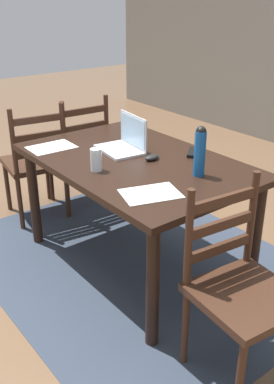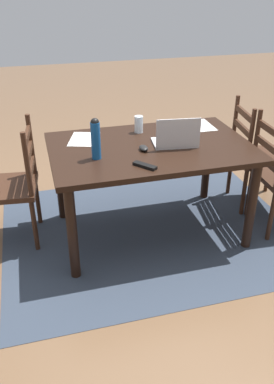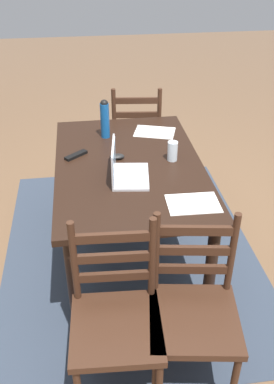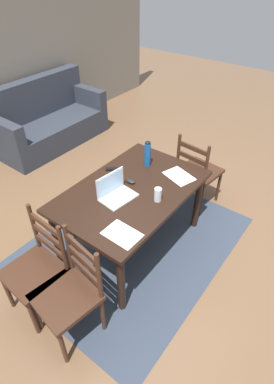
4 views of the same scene
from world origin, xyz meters
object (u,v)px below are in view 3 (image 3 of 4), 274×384
chair_left_far (116,320)px  tv_remote (76,155)px  computer_mouse (117,157)px  laptop (123,170)px  chair_right_near (136,135)px  chair_left_near (193,311)px  drinking_glass (172,151)px  water_bottle (105,118)px  dining_table (129,176)px

chair_left_far → tv_remote: 1.22m
chair_left_far → computer_mouse: (1.11, -0.12, 0.31)m
chair_left_far → tv_remote: bearing=7.4°
laptop → tv_remote: bearing=42.0°
laptop → tv_remote: 0.43m
computer_mouse → laptop: bearing=-178.1°
laptop → computer_mouse: laptop is taller
chair_right_near → computer_mouse: chair_right_near is taller
chair_right_near → chair_left_near: 2.06m
computer_mouse → chair_right_near: bearing=-16.9°
drinking_glass → computer_mouse: bearing=79.8°
computer_mouse → tv_remote: (0.07, 0.27, -0.01)m
laptop → drinking_glass: 0.39m
water_bottle → drinking_glass: size_ratio=2.17×
water_bottle → computer_mouse: 0.38m
dining_table → chair_left_near: 1.07m
chair_left_far → dining_table: bearing=-10.5°
drinking_glass → computer_mouse: (0.07, 0.36, -0.05)m
chair_left_near → water_bottle: bearing=12.4°
chair_left_far → drinking_glass: 1.20m
water_bottle → tv_remote: size_ratio=1.69×
chair_right_near → tv_remote: bearing=149.0°
chair_left_far → computer_mouse: bearing=-6.2°
chair_right_near → chair_left_near: same height
chair_left_near → tv_remote: chair_left_near is taller
laptop → water_bottle: bearing=6.4°
water_bottle → drinking_glass: 0.59m
chair_right_near → computer_mouse: size_ratio=9.50×
tv_remote → dining_table: bearing=-151.9°
dining_table → chair_right_near: (1.03, -0.19, -0.20)m
chair_left_near → chair_left_far: same height
chair_left_far → laptop: (0.86, -0.14, 0.35)m
drinking_glass → chair_left_far: bearing=155.1°
chair_right_near → tv_remote: size_ratio=5.59×
chair_right_near → chair_left_near: bearing=-179.7°
dining_table → chair_left_near: (-1.03, -0.20, -0.20)m
chair_left_far → computer_mouse: 1.15m
dining_table → tv_remote: 0.39m
chair_right_near → laptop: bearing=168.6°
chair_right_near → laptop: 1.28m
chair_left_far → tv_remote: chair_left_far is taller
dining_table → chair_left_far: (-1.03, 0.19, -0.20)m
drinking_glass → tv_remote: bearing=78.0°
dining_table → chair_left_near: bearing=-169.1°
chair_left_near → computer_mouse: chair_left_near is taller
chair_right_near → computer_mouse: 1.03m
water_bottle → chair_left_near: bearing=-167.6°
laptop → chair_right_near: bearing=-11.4°
chair_right_near → tv_remote: 1.07m
chair_left_near → chair_left_far: 0.39m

